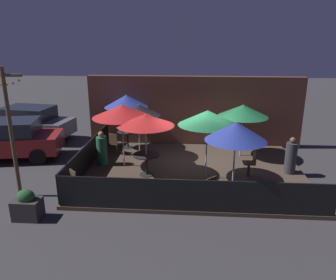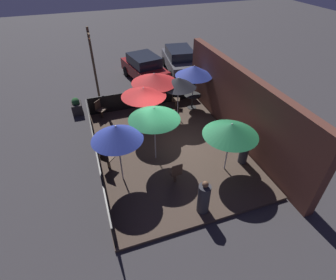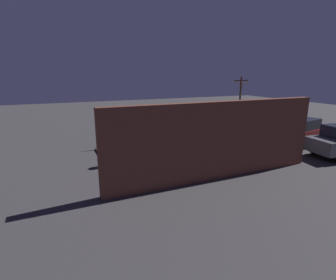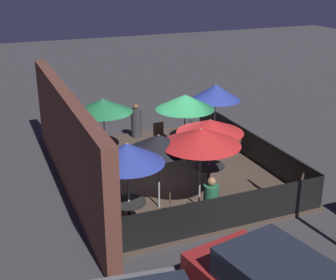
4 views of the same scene
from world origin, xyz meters
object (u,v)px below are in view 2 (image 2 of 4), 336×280
at_px(patron_1, 152,99).
at_px(parked_car_1, 179,60).
at_px(patio_umbrella_2, 231,129).
at_px(patio_umbrella_4, 178,82).
at_px(patron_2, 244,151).
at_px(patron_0, 204,198).
at_px(planter_box, 77,106).
at_px(parked_car_0, 144,68).
at_px(patio_chair_1, 175,99).
at_px(patio_umbrella_0, 144,92).
at_px(patio_chair_0, 176,172).
at_px(patio_umbrella_5, 116,133).
at_px(light_post, 93,63).
at_px(patio_umbrella_3, 154,113).
at_px(dining_table_0, 145,119).
at_px(patio_umbrella_1, 194,71).
at_px(patio_chair_3, 107,159).
at_px(patio_umbrella_6, 154,78).
at_px(patio_chair_2, 100,109).

height_order(patron_1, parked_car_1, parked_car_1).
distance_m(patio_umbrella_2, parked_car_1, 10.05).
bearing_deg(patio_umbrella_4, patron_2, 18.19).
xyz_separation_m(patron_0, planter_box, (-7.99, -3.50, -0.33)).
bearing_deg(parked_car_0, patio_chair_1, -3.07).
distance_m(patio_umbrella_0, planter_box, 4.47).
relative_size(patio_umbrella_4, patio_chair_0, 2.26).
bearing_deg(patron_2, patio_umbrella_0, -176.19).
xyz_separation_m(patio_umbrella_5, light_post, (-6.59, -0.01, -0.02)).
bearing_deg(patio_umbrella_3, dining_table_0, 176.04).
height_order(patio_umbrella_1, patio_chair_3, patio_umbrella_1).
xyz_separation_m(patio_chair_3, patron_2, (1.38, 5.20, 0.06)).
distance_m(patio_umbrella_6, light_post, 3.73).
relative_size(patio_umbrella_5, patio_chair_3, 2.59).
xyz_separation_m(patio_chair_3, patron_1, (-3.87, 2.96, 0.07)).
bearing_deg(patio_chair_1, light_post, 172.51).
bearing_deg(patio_umbrella_6, patron_1, 174.07).
bearing_deg(patio_chair_0, patio_chair_3, 52.55).
distance_m(patio_umbrella_3, light_post, 6.05).
bearing_deg(patio_umbrella_4, patio_umbrella_3, -36.86).
height_order(patio_umbrella_1, planter_box, patio_umbrella_1).
xyz_separation_m(patio_chair_1, patron_1, (-0.22, -1.18, 0.09)).
relative_size(patio_umbrella_0, parked_car_0, 0.54).
xyz_separation_m(patio_umbrella_0, planter_box, (-2.89, -2.95, -1.73)).
relative_size(patio_chair_0, light_post, 0.24).
height_order(dining_table_0, patron_0, patron_0).
relative_size(patio_umbrella_4, patron_1, 1.65).
bearing_deg(patio_umbrella_3, patron_0, 12.93).
bearing_deg(parked_car_0, patio_umbrella_5, -30.94).
bearing_deg(patio_umbrella_0, patio_umbrella_4, 106.19).
xyz_separation_m(patio_chair_0, planter_box, (-6.52, -3.09, -0.26)).
relative_size(patio_umbrella_2, patron_1, 1.62).
bearing_deg(patio_chair_2, planter_box, -177.99).
xyz_separation_m(patio_umbrella_2, patron_1, (-5.38, -1.36, -1.30)).
relative_size(patio_chair_2, patron_0, 0.68).
relative_size(dining_table_0, light_post, 0.23).
height_order(patio_umbrella_2, patio_umbrella_6, patio_umbrella_6).
distance_m(dining_table_0, patron_1, 2.00).
bearing_deg(patron_2, patron_1, 164.88).
distance_m(patio_chair_3, parked_car_1, 10.36).
bearing_deg(patio_umbrella_2, patron_2, 98.45).
height_order(patio_chair_2, patron_1, patron_1).
height_order(patio_chair_1, light_post, light_post).
bearing_deg(light_post, patio_umbrella_4, 46.77).
bearing_deg(patron_2, patio_umbrella_6, 169.65).
distance_m(dining_table_0, patio_chair_1, 2.59).
xyz_separation_m(patio_umbrella_5, patio_chair_3, (-0.75, -0.44, -1.63)).
distance_m(patio_chair_2, parked_car_1, 7.39).
bearing_deg(parked_car_1, patio_umbrella_6, -24.59).
bearing_deg(parked_car_0, patio_umbrella_2, -6.11).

